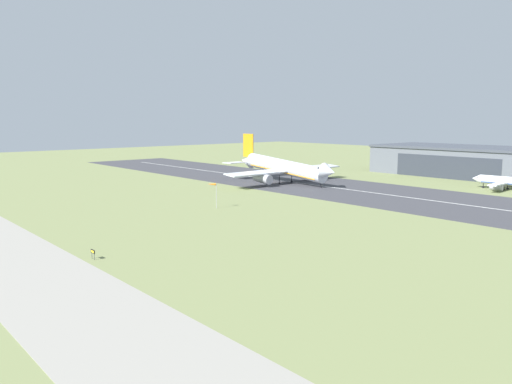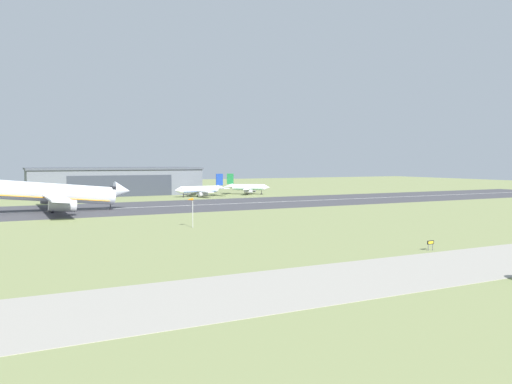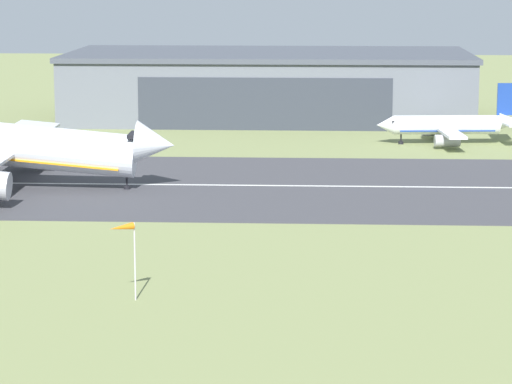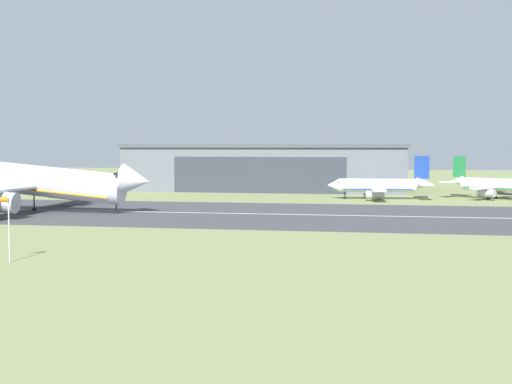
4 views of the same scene
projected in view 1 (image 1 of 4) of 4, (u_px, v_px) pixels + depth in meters
ground_plane at (236, 226)px, 109.76m from camera, size 601.23×601.23×0.00m
runway_strip at (400, 196)px, 151.25m from camera, size 361.23×45.83×0.06m
runway_centreline at (400, 196)px, 151.25m from camera, size 325.11×0.70×0.01m
taxiway_road at (19, 264)px, 80.57m from camera, size 270.92×17.30×0.05m
hangar_building at (467, 161)px, 207.06m from camera, size 73.05×35.81×12.12m
airplane_landing at (284, 168)px, 182.77m from camera, size 48.21×54.52×17.58m
airplane_parked_west at (507, 181)px, 164.77m from camera, size 22.96×23.57×9.54m
windsock_pole at (212, 186)px, 130.67m from camera, size 2.06×1.91×6.67m
runway_sign at (93, 252)px, 83.19m from camera, size 1.39×0.14×1.66m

